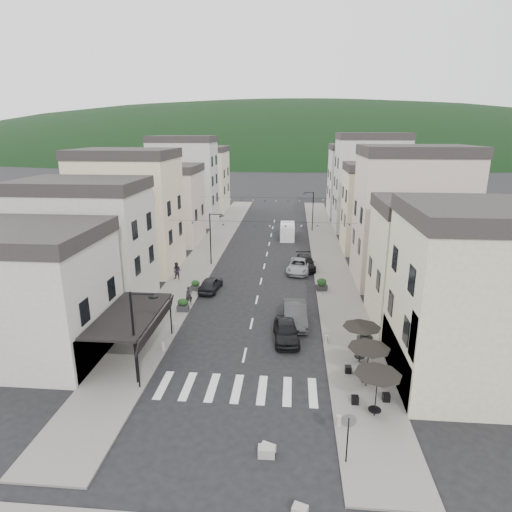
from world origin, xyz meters
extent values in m
plane|color=black|center=(0.00, 0.00, 0.00)|extent=(700.00, 700.00, 0.00)
cube|color=slate|center=(-7.50, 32.00, 0.06)|extent=(4.00, 76.00, 0.12)
cube|color=slate|center=(7.50, 32.00, 0.06)|extent=(4.00, 76.00, 0.12)
ellipsoid|color=black|center=(0.00, 300.00, 0.00)|extent=(640.00, 360.00, 70.00)
cube|color=#B1ACA2|center=(-15.50, 5.00, 4.00)|extent=(12.00, 8.00, 8.00)
cube|color=#B8B292|center=(14.50, 4.00, 5.00)|extent=(10.00, 8.00, 10.00)
cube|color=black|center=(-7.50, 5.00, 3.20)|extent=(3.60, 7.50, 0.15)
cube|color=black|center=(-5.70, 5.00, 2.70)|extent=(0.34, 7.50, 0.99)
cylinder|color=black|center=(-5.80, 1.50, 1.60)|extent=(0.10, 0.10, 3.20)
cylinder|color=black|center=(-5.80, 8.50, 1.60)|extent=(0.10, 0.10, 3.20)
cube|color=#B1ACA2|center=(-14.50, 14.00, 5.00)|extent=(10.00, 7.00, 10.00)
cube|color=#262323|center=(-14.50, 14.00, 10.50)|extent=(10.20, 7.14, 1.00)
cube|color=beige|center=(-14.50, 24.00, 6.00)|extent=(10.00, 8.00, 12.00)
cube|color=#262323|center=(-14.50, 24.00, 12.50)|extent=(10.20, 8.16, 1.00)
cube|color=beige|center=(-14.50, 36.00, 4.75)|extent=(10.00, 8.00, 9.50)
cube|color=#262323|center=(-14.50, 36.00, 10.00)|extent=(10.20, 8.16, 1.00)
cube|color=#A8A7A3|center=(-14.50, 48.00, 6.50)|extent=(10.00, 7.00, 13.00)
cube|color=#262323|center=(-14.50, 48.00, 13.50)|extent=(10.20, 7.14, 1.00)
cube|color=#B8B292|center=(-14.50, 60.00, 5.50)|extent=(10.00, 9.00, 11.00)
cube|color=#262323|center=(-14.50, 60.00, 11.50)|extent=(10.20, 9.18, 1.00)
cube|color=#B8B292|center=(14.50, 12.00, 4.50)|extent=(10.00, 7.00, 9.00)
cube|color=#262323|center=(14.50, 12.00, 9.50)|extent=(10.20, 7.14, 1.00)
cube|color=beige|center=(14.50, 22.00, 6.25)|extent=(10.00, 8.00, 12.50)
cube|color=#262323|center=(14.50, 22.00, 13.00)|extent=(10.20, 8.16, 1.00)
cube|color=beige|center=(14.50, 34.00, 5.00)|extent=(10.00, 7.00, 10.00)
cube|color=#262323|center=(14.50, 34.00, 10.50)|extent=(10.20, 7.14, 1.00)
cube|color=#A8A7A3|center=(14.50, 46.00, 6.75)|extent=(10.00, 8.00, 13.50)
cube|color=#262323|center=(14.50, 46.00, 14.00)|extent=(10.20, 8.16, 1.00)
cube|color=#B1ACA2|center=(14.50, 58.00, 5.75)|extent=(10.00, 9.00, 11.50)
cube|color=#262323|center=(14.50, 58.00, 12.00)|extent=(10.20, 9.18, 1.00)
cylinder|color=black|center=(7.70, 0.00, 1.27)|extent=(0.06, 0.06, 2.30)
cone|color=black|center=(7.70, 0.00, 2.37)|extent=(2.50, 2.50, 0.55)
cylinder|color=black|center=(7.70, 0.00, 0.49)|extent=(0.70, 0.70, 0.04)
cylinder|color=black|center=(7.70, 2.80, 1.27)|extent=(0.06, 0.06, 2.30)
cone|color=black|center=(7.70, 2.80, 2.37)|extent=(2.50, 2.50, 0.55)
cylinder|color=black|center=(7.70, 2.80, 0.49)|extent=(0.70, 0.70, 0.04)
cylinder|color=black|center=(7.70, 5.60, 1.27)|extent=(0.06, 0.06, 2.30)
cone|color=black|center=(7.70, 5.60, 2.37)|extent=(2.50, 2.50, 0.55)
cylinder|color=black|center=(7.70, 5.60, 0.49)|extent=(0.70, 0.70, 0.04)
cylinder|color=black|center=(-6.10, 2.00, 3.00)|extent=(0.14, 0.14, 6.00)
cylinder|color=black|center=(-5.40, 2.00, 5.90)|extent=(1.40, 0.10, 0.10)
cylinder|color=black|center=(-4.75, 2.00, 5.75)|extent=(0.56, 0.56, 0.08)
cylinder|color=black|center=(-6.10, 26.00, 3.00)|extent=(0.14, 0.14, 6.00)
cylinder|color=black|center=(-5.40, 26.00, 5.90)|extent=(1.40, 0.10, 0.10)
cylinder|color=black|center=(-4.75, 26.00, 5.75)|extent=(0.56, 0.56, 0.08)
cylinder|color=black|center=(6.10, 44.00, 3.00)|extent=(0.14, 0.14, 6.00)
cylinder|color=black|center=(5.40, 44.00, 5.90)|extent=(1.40, 0.10, 0.10)
cylinder|color=black|center=(4.75, 44.00, 5.75)|extent=(0.56, 0.56, 0.08)
cylinder|color=black|center=(5.80, -3.50, 1.25)|extent=(0.07, 0.07, 2.50)
cylinder|color=slate|center=(5.80, -3.50, 2.35)|extent=(0.70, 0.04, 0.70)
cylinder|color=gray|center=(-5.70, 6.00, 0.42)|extent=(0.26, 0.26, 0.60)
cylinder|color=gray|center=(-5.70, 9.00, 0.42)|extent=(0.26, 0.26, 0.60)
cylinder|color=gray|center=(5.70, 8.00, 0.42)|extent=(0.26, 0.26, 0.60)
cylinder|color=gray|center=(5.70, -1.00, 0.42)|extent=(0.26, 0.26, 0.60)
cylinder|color=black|center=(0.00, 22.00, 6.00)|extent=(19.00, 0.02, 0.02)
cone|color=beige|center=(-8.71, 22.00, 5.81)|extent=(0.28, 0.28, 0.24)
cone|color=navy|center=(-7.12, 22.00, 5.73)|extent=(0.28, 0.28, 0.24)
cone|color=beige|center=(-5.54, 22.00, 5.65)|extent=(0.28, 0.28, 0.24)
cone|color=navy|center=(-3.96, 22.00, 5.58)|extent=(0.28, 0.28, 0.24)
cone|color=beige|center=(-2.38, 22.00, 5.54)|extent=(0.28, 0.28, 0.24)
cone|color=navy|center=(-0.79, 22.00, 5.51)|extent=(0.28, 0.28, 0.24)
cone|color=beige|center=(0.79, 22.00, 5.51)|extent=(0.28, 0.28, 0.24)
cone|color=navy|center=(2.38, 22.00, 5.54)|extent=(0.28, 0.28, 0.24)
cone|color=beige|center=(3.96, 22.00, 5.58)|extent=(0.28, 0.28, 0.24)
cone|color=navy|center=(5.54, 22.00, 5.65)|extent=(0.28, 0.28, 0.24)
cone|color=beige|center=(7.12, 22.00, 5.73)|extent=(0.28, 0.28, 0.24)
cone|color=navy|center=(8.71, 22.00, 5.81)|extent=(0.28, 0.28, 0.24)
cylinder|color=black|center=(0.00, 38.00, 6.00)|extent=(19.00, 0.02, 0.02)
cone|color=beige|center=(-8.71, 38.00, 5.81)|extent=(0.28, 0.28, 0.24)
cone|color=navy|center=(-7.12, 38.00, 5.73)|extent=(0.28, 0.28, 0.24)
cone|color=beige|center=(-5.54, 38.00, 5.65)|extent=(0.28, 0.28, 0.24)
cone|color=navy|center=(-3.96, 38.00, 5.58)|extent=(0.28, 0.28, 0.24)
cone|color=beige|center=(-2.38, 38.00, 5.54)|extent=(0.28, 0.28, 0.24)
cone|color=navy|center=(-0.79, 38.00, 5.51)|extent=(0.28, 0.28, 0.24)
cone|color=beige|center=(0.79, 38.00, 5.51)|extent=(0.28, 0.28, 0.24)
cone|color=navy|center=(2.38, 38.00, 5.54)|extent=(0.28, 0.28, 0.24)
cone|color=beige|center=(3.96, 38.00, 5.58)|extent=(0.28, 0.28, 0.24)
cone|color=navy|center=(5.54, 38.00, 5.65)|extent=(0.28, 0.28, 0.24)
cone|color=beige|center=(7.12, 38.00, 5.73)|extent=(0.28, 0.28, 0.24)
cone|color=navy|center=(8.71, 38.00, 5.81)|extent=(0.28, 0.28, 0.24)
imported|color=black|center=(2.80, 8.43, 0.75)|extent=(2.17, 4.57, 1.51)
imported|color=#2E2F31|center=(3.44, 11.31, 0.83)|extent=(2.03, 5.12, 1.66)
imported|color=#919398|center=(3.89, 24.35, 0.70)|extent=(2.97, 5.30, 1.40)
imported|color=black|center=(4.60, 25.54, 0.70)|extent=(2.36, 4.99, 1.41)
imported|color=black|center=(-4.60, 17.88, 0.69)|extent=(2.01, 4.18, 1.37)
cube|color=silver|center=(2.39, 39.19, 1.03)|extent=(2.03, 4.98, 2.06)
cube|color=silver|center=(2.40, 38.57, 2.11)|extent=(1.96, 3.33, 0.52)
cylinder|color=black|center=(1.59, 37.32, 0.36)|extent=(0.27, 0.73, 0.72)
cylinder|color=black|center=(3.24, 37.35, 0.36)|extent=(0.27, 0.73, 0.72)
cylinder|color=black|center=(1.54, 41.04, 0.36)|extent=(0.27, 0.73, 0.72)
cylinder|color=black|center=(3.19, 41.06, 0.36)|extent=(0.27, 0.73, 0.72)
imported|color=black|center=(-5.80, 14.14, 0.94)|extent=(0.70, 0.57, 1.65)
imported|color=#251E28|center=(-8.58, 20.49, 1.03)|extent=(1.03, 0.88, 1.82)
cube|color=#989690|center=(2.10, -3.34, 0.25)|extent=(0.81, 0.52, 0.50)
cube|color=gray|center=(3.64, -6.50, 0.23)|extent=(0.72, 0.62, 0.45)
cube|color=#A8A7A0|center=(2.13, -3.11, 0.20)|extent=(0.84, 0.73, 0.40)
cube|color=#2A2A2D|center=(-6.00, 12.69, 0.37)|extent=(1.02, 0.58, 0.50)
ellipsoid|color=black|center=(-6.00, 12.69, 0.92)|extent=(0.88, 0.56, 0.64)
cube|color=#29292B|center=(-6.00, 17.56, 0.35)|extent=(1.03, 0.76, 0.46)
ellipsoid|color=black|center=(-6.00, 17.56, 0.86)|extent=(0.81, 0.52, 0.59)
cube|color=#2B2C2E|center=(8.48, 8.39, 0.37)|extent=(1.11, 0.83, 0.49)
ellipsoid|color=black|center=(8.48, 8.39, 0.91)|extent=(0.86, 0.55, 0.63)
cube|color=#2F2E31|center=(6.00, 18.76, 0.38)|extent=(1.18, 0.94, 0.52)
ellipsoid|color=black|center=(6.00, 18.76, 0.95)|extent=(0.91, 0.58, 0.66)
cube|color=#2C2C2F|center=(6.00, 18.56, 0.36)|extent=(0.99, 0.62, 0.47)
ellipsoid|color=black|center=(6.00, 18.56, 0.87)|extent=(0.83, 0.53, 0.60)
camera|label=1|loc=(3.05, -20.09, 14.88)|focal=30.00mm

